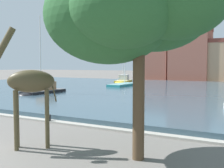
# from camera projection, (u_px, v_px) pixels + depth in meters

# --- Properties ---
(harbor_water) EXTENTS (76.23, 41.26, 0.41)m
(harbor_water) POSITION_uv_depth(u_px,v_px,m) (168.00, 91.00, 34.74)
(harbor_water) COLOR #3D5666
(harbor_water) RESTS_ON ground
(quay_edge_coping) EXTENTS (76.23, 0.50, 0.12)m
(quay_edge_coping) POSITION_uv_depth(u_px,v_px,m) (68.00, 123.00, 16.40)
(quay_edge_coping) COLOR #ADA89E
(quay_edge_coping) RESTS_ON ground
(giraffe_statue) EXTENTS (2.59, 2.44, 5.45)m
(giraffe_statue) POSITION_uv_depth(u_px,v_px,m) (27.00, 84.00, 11.55)
(giraffe_statue) COLOR #4C4228
(giraffe_statue) RESTS_ON ground
(sailboat_teal) EXTENTS (2.50, 7.16, 6.75)m
(sailboat_teal) POSITION_uv_depth(u_px,v_px,m) (125.00, 86.00, 41.53)
(sailboat_teal) COLOR teal
(sailboat_teal) RESTS_ON ground
(sailboat_black) EXTENTS (2.31, 6.11, 9.00)m
(sailboat_black) POSITION_uv_depth(u_px,v_px,m) (41.00, 92.00, 30.53)
(sailboat_black) COLOR black
(sailboat_black) RESTS_ON ground
(sailboat_yellow) EXTENTS (3.53, 6.50, 8.29)m
(sailboat_yellow) POSITION_uv_depth(u_px,v_px,m) (123.00, 81.00, 50.80)
(sailboat_yellow) COLOR gold
(sailboat_yellow) RESTS_ON ground
(shade_tree) EXTENTS (6.91, 6.91, 7.81)m
(shade_tree) POSITION_uv_depth(u_px,v_px,m) (137.00, 7.00, 10.16)
(shade_tree) COLOR brown
(shade_tree) RESTS_ON ground
(mooring_bollard) EXTENTS (0.24, 0.24, 0.50)m
(mooring_bollard) POSITION_uv_depth(u_px,v_px,m) (49.00, 119.00, 16.89)
(mooring_bollard) COLOR #232326
(mooring_bollard) RESTS_ON ground
(townhouse_narrow_midrow) EXTENTS (7.38, 7.13, 7.89)m
(townhouse_narrow_midrow) POSITION_uv_depth(u_px,v_px,m) (155.00, 63.00, 62.51)
(townhouse_narrow_midrow) COLOR #8E5142
(townhouse_narrow_midrow) RESTS_ON ground
(townhouse_tall_gabled) EXTENTS (8.10, 7.59, 11.54)m
(townhouse_tall_gabled) POSITION_uv_depth(u_px,v_px,m) (191.00, 54.00, 58.23)
(townhouse_tall_gabled) COLOR #8E5142
(townhouse_tall_gabled) RESTS_ON ground
(townhouse_corner_house) EXTENTS (5.81, 5.25, 8.72)m
(townhouse_corner_house) POSITION_uv_depth(u_px,v_px,m) (219.00, 61.00, 55.01)
(townhouse_corner_house) COLOR tan
(townhouse_corner_house) RESTS_ON ground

